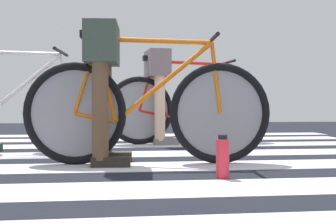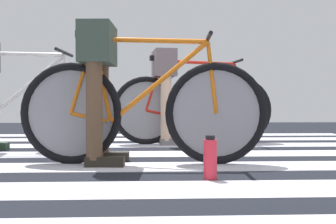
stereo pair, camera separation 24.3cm
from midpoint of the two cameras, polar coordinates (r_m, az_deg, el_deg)
name	(u,v)px [view 1 (the left image)]	position (r m, az deg, el deg)	size (l,w,h in m)	color
ground	(152,165)	(3.09, -4.42, -7.01)	(18.00, 14.00, 0.02)	black
crosswalk_markings	(145,160)	(3.30, -5.21, -6.30)	(5.41, 5.75, 0.00)	silver
bicycle_1_of_3	(147,109)	(3.04, -5.01, 0.33)	(1.74, 0.52, 0.93)	black
cyclist_1_of_3	(103,74)	(3.07, -10.83, 4.99)	(0.33, 0.42, 0.98)	brown
bicycle_2_of_3	(9,109)	(4.04, -21.91, 0.42)	(1.73, 0.52, 0.93)	black
bicycle_3_of_3	(186,108)	(4.64, 0.90, 0.56)	(1.73, 0.52, 0.93)	black
cyclist_3_of_3	(158,84)	(4.58, -2.89, 3.76)	(0.35, 0.43, 0.99)	beige
water_bottle	(223,158)	(2.45, 4.43, -6.08)	(0.07, 0.07, 0.25)	red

